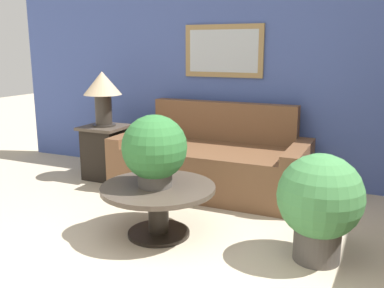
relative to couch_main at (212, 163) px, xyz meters
The scene contains 7 objects.
wall_back 1.26m from the couch_main, 48.66° to the left, with size 7.19×0.09×2.60m.
couch_main is the anchor object (origin of this frame).
coffee_table 1.31m from the couch_main, 88.55° to the right, with size 0.97×0.97×0.44m.
side_table 1.35m from the couch_main, behind, with size 0.51×0.51×0.65m.
table_lamp 1.56m from the couch_main, behind, with size 0.45×0.45×0.65m.
potted_plant_on_table 1.40m from the couch_main, 89.36° to the right, with size 0.54×0.54×0.60m.
potted_plant_floor 1.81m from the couch_main, 42.28° to the right, with size 0.63×0.63×0.82m.
Camera 1 is at (1.18, -1.81, 1.57)m, focal length 40.00 mm.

